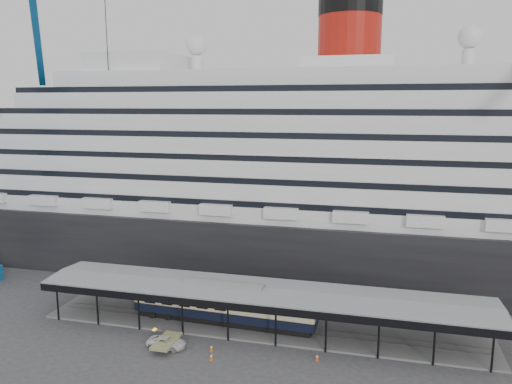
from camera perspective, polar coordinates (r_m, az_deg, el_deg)
ground at (r=60.45m, az=-0.74°, el=-17.26°), size 200.00×200.00×0.00m
cruise_ship at (r=85.51m, az=4.86°, el=3.73°), size 130.00×30.00×43.90m
platform_canopy at (r=63.81m, az=0.45°, el=-13.37°), size 56.00×9.18×5.30m
port_truck at (r=60.89m, az=-10.18°, el=-16.55°), size 4.52×2.09×1.25m
pullman_carriage at (r=64.84m, az=-3.70°, el=-12.56°), size 23.86×3.99×23.33m
traffic_cone_left at (r=57.78m, az=-5.14°, el=-18.24°), size 0.49×0.49×0.78m
traffic_cone_mid at (r=59.53m, az=-5.13°, el=-17.32°), size 0.49×0.49×0.81m
traffic_cone_right at (r=57.85m, az=7.00°, el=-18.24°), size 0.53×0.53×0.78m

